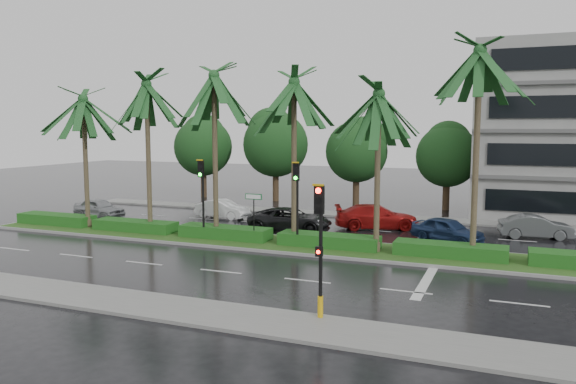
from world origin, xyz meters
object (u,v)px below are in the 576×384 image
at_px(car_darkgrey, 290,219).
at_px(car_silver, 99,208).
at_px(signal_near, 320,245).
at_px(car_white, 222,209).
at_px(signal_median_left, 202,187).
at_px(street_sign, 254,206).
at_px(car_red, 377,217).
at_px(car_blue, 447,230).
at_px(car_grey, 536,227).

bearing_deg(car_darkgrey, car_silver, 82.02).
distance_m(signal_near, car_white, 21.52).
bearing_deg(car_silver, signal_median_left, -103.58).
bearing_deg(car_white, street_sign, -136.35).
bearing_deg(car_red, car_silver, 78.46).
relative_size(car_darkgrey, car_blue, 1.27).
relative_size(car_silver, car_blue, 0.99).
distance_m(street_sign, car_white, 9.46).
relative_size(street_sign, car_darkgrey, 0.52).
distance_m(street_sign, car_blue, 10.62).
xyz_separation_m(signal_near, car_red, (-2.07, 17.10, -1.76)).
xyz_separation_m(signal_near, car_blue, (2.43, 14.54, -1.83)).
height_order(car_silver, car_blue, car_blue).
height_order(street_sign, car_darkgrey, street_sign).
xyz_separation_m(car_silver, car_darkgrey, (14.06, 0.33, 0.03)).
bearing_deg(car_blue, car_red, 85.19).
bearing_deg(car_red, signal_median_left, 112.46).
relative_size(signal_near, car_darkgrey, 0.87).
xyz_separation_m(car_blue, car_grey, (4.50, 2.99, -0.02)).
xyz_separation_m(signal_median_left, car_grey, (16.93, 7.85, -2.35)).
bearing_deg(signal_near, car_silver, 145.86).
height_order(signal_median_left, car_red, signal_median_left).
bearing_deg(signal_near, car_darkgrey, 115.04).
distance_m(car_darkgrey, car_grey, 14.02).
height_order(car_red, car_blue, car_red).
height_order(car_silver, car_grey, car_silver).
xyz_separation_m(signal_median_left, car_red, (7.93, 7.41, -2.26)).
xyz_separation_m(car_white, car_red, (10.76, -0.06, 0.11)).
relative_size(signal_median_left, car_darkgrey, 0.87).
relative_size(car_silver, car_darkgrey, 0.78).
height_order(signal_median_left, car_white, signal_median_left).
relative_size(car_silver, car_grey, 0.99).
height_order(signal_near, car_red, signal_near).
bearing_deg(car_darkgrey, car_grey, -86.55).
relative_size(street_sign, car_grey, 0.66).
relative_size(signal_median_left, car_white, 1.13).
height_order(signal_median_left, car_blue, signal_median_left).
bearing_deg(car_blue, car_white, 105.07).
relative_size(signal_near, car_silver, 1.11).
xyz_separation_m(street_sign, car_grey, (13.93, 7.66, -1.47)).
xyz_separation_m(signal_near, car_grey, (6.93, 17.53, -1.85)).
height_order(signal_median_left, street_sign, signal_median_left).
bearing_deg(car_white, signal_median_left, -154.23).
relative_size(signal_near, car_grey, 1.10).
height_order(street_sign, car_white, street_sign).
xyz_separation_m(signal_median_left, car_darkgrey, (3.26, 4.75, -2.30)).
relative_size(signal_near, street_sign, 1.68).
bearing_deg(street_sign, car_silver, 162.93).
bearing_deg(car_red, car_blue, -140.26).
bearing_deg(signal_median_left, car_grey, 24.87).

